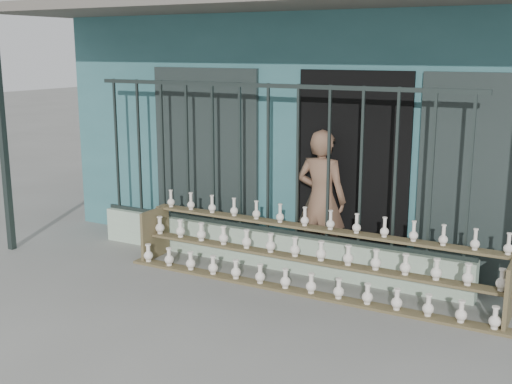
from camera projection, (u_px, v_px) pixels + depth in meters
The scene contains 6 objects.
ground at pixel (211, 301), 6.88m from camera, with size 60.00×60.00×0.00m, color slate.
workshop_building at pixel (354, 115), 10.14m from camera, with size 7.40×6.60×3.21m.
parapet_wall at pixel (268, 248), 7.94m from camera, with size 5.00×0.20×0.45m, color #A2BDA2.
security_fence at pixel (268, 159), 7.70m from camera, with size 5.00×0.04×1.80m.
shelf_rack at pixel (307, 256), 7.22m from camera, with size 4.50×0.68×0.85m.
elderly_woman at pixel (321, 200), 7.74m from camera, with size 0.63×0.41×1.71m, color brown.
Camera 1 is at (3.53, -5.43, 2.64)m, focal length 45.00 mm.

